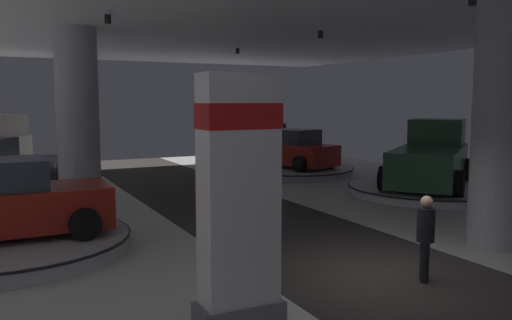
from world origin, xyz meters
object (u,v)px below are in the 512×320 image
at_px(display_car_far_right, 292,150).
at_px(visitor_walking_far, 426,233).
at_px(brand_sign_pylon, 239,198).
at_px(display_platform_far_right, 292,170).
at_px(visitor_walking_near, 263,221).
at_px(display_platform_mid_left, 10,244).
at_px(pickup_truck_mid_right, 431,158).
at_px(column_right, 500,125).
at_px(display_car_mid_left, 6,203).
at_px(display_platform_deep_right, 265,155).
at_px(display_car_deep_right, 265,140).
at_px(column_left, 78,119).

bearing_deg(display_car_far_right, visitor_walking_far, -111.21).
bearing_deg(brand_sign_pylon, display_car_far_right, 56.24).
relative_size(display_platform_far_right, visitor_walking_near, 3.49).
distance_m(display_platform_mid_left, pickup_truck_mid_right, 13.90).
relative_size(column_right, pickup_truck_mid_right, 1.00).
height_order(visitor_walking_near, visitor_walking_far, same).
xyz_separation_m(display_car_mid_left, display_car_far_right, (11.85, 7.79, -0.02)).
bearing_deg(display_platform_mid_left, display_car_far_right, 33.41).
distance_m(pickup_truck_mid_right, visitor_walking_far, 9.89).
relative_size(display_platform_mid_left, visitor_walking_near, 3.22).
distance_m(display_platform_deep_right, visitor_walking_far, 20.56).
relative_size(column_right, display_car_deep_right, 1.20).
bearing_deg(display_platform_far_right, column_left, -160.88).
bearing_deg(column_left, visitor_walking_near, -72.90).
relative_size(column_right, brand_sign_pylon, 1.50).
height_order(display_car_mid_left, display_platform_far_right, display_car_mid_left).
bearing_deg(display_car_far_right, pickup_truck_mid_right, -72.80).
relative_size(display_platform_deep_right, visitor_walking_near, 3.14).
xyz_separation_m(brand_sign_pylon, pickup_truck_mid_right, (10.91, 7.03, -0.67)).
relative_size(column_right, display_platform_mid_left, 1.08).
height_order(display_platform_far_right, visitor_walking_near, visitor_walking_near).
relative_size(display_platform_deep_right, display_car_deep_right, 1.09).
bearing_deg(display_platform_deep_right, visitor_walking_near, -118.05).
xyz_separation_m(column_right, visitor_walking_near, (-5.28, 1.20, -1.84)).
bearing_deg(column_right, display_platform_mid_left, 155.70).
distance_m(column_left, pickup_truck_mid_right, 12.11).
bearing_deg(display_car_far_right, display_platform_far_right, 104.47).
relative_size(column_right, display_car_far_right, 1.22).
distance_m(display_car_mid_left, display_car_far_right, 14.18).
bearing_deg(visitor_walking_far, display_car_deep_right, 70.11).
distance_m(brand_sign_pylon, pickup_truck_mid_right, 12.99).
xyz_separation_m(display_platform_mid_left, display_car_deep_right, (13.68, 13.89, 0.91)).
bearing_deg(visitor_walking_far, column_left, 114.59).
height_order(column_right, display_platform_deep_right, column_right).
bearing_deg(display_platform_deep_right, brand_sign_pylon, -118.93).
height_order(display_platform_deep_right, visitor_walking_far, visitor_walking_far).
xyz_separation_m(brand_sign_pylon, visitor_walking_near, (1.65, 2.36, -1.00)).
distance_m(display_car_mid_left, display_platform_deep_right, 19.53).
relative_size(display_car_mid_left, visitor_walking_far, 2.67).
bearing_deg(pickup_truck_mid_right, display_platform_deep_right, 90.61).
relative_size(column_right, column_left, 1.00).
height_order(brand_sign_pylon, display_platform_far_right, brand_sign_pylon).
bearing_deg(display_car_mid_left, brand_sign_pylon, -62.54).
distance_m(column_left, display_platform_mid_left, 5.58).
xyz_separation_m(display_platform_mid_left, visitor_walking_far, (6.68, -5.43, 0.71)).
xyz_separation_m(brand_sign_pylon, display_car_mid_left, (-2.90, 5.59, -0.79)).
bearing_deg(column_left, display_platform_far_right, 19.12).
bearing_deg(column_right, display_car_deep_right, 78.06).
xyz_separation_m(brand_sign_pylon, display_platform_deep_right, (10.77, 19.49, -1.72)).
xyz_separation_m(display_car_far_right, visitor_walking_far, (-5.13, -13.22, -0.18)).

